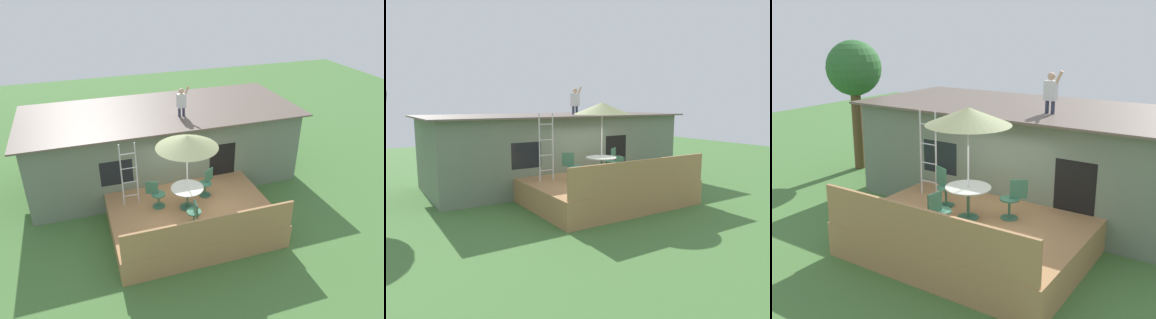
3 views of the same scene
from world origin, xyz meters
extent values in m
plane|color=#477538|center=(0.00, 0.00, 0.00)|extent=(40.00, 40.00, 0.00)
cube|color=slate|center=(0.00, 3.60, 1.40)|extent=(10.00, 4.00, 2.79)
cube|color=#66564C|center=(0.00, 3.60, 2.82)|extent=(10.50, 4.50, 0.06)
cube|color=black|center=(-2.08, 1.61, 1.55)|extent=(1.10, 0.03, 0.90)
cube|color=black|center=(1.78, 1.61, 1.05)|extent=(1.00, 0.03, 2.00)
cube|color=#A87A4C|center=(0.00, 0.00, 0.40)|extent=(5.16, 3.97, 0.80)
cube|color=#A87A4C|center=(0.00, -1.93, 1.25)|extent=(5.06, 0.08, 0.90)
cylinder|color=#33664C|center=(-0.10, -0.04, 0.82)|extent=(0.48, 0.48, 0.03)
cylinder|color=#33664C|center=(-0.10, -0.04, 1.17)|extent=(0.07, 0.07, 0.71)
cylinder|color=#999E93|center=(-0.10, -0.04, 1.53)|extent=(1.04, 1.04, 0.03)
cylinder|color=silver|center=(-0.10, -0.04, 2.00)|extent=(0.04, 0.04, 2.40)
cone|color=#8C9360|center=(-0.10, -0.04, 3.15)|extent=(1.90, 1.90, 0.38)
cylinder|color=silver|center=(-2.02, 0.70, 1.90)|extent=(0.04, 0.04, 2.20)
cylinder|color=silver|center=(-1.54, 0.70, 1.90)|extent=(0.04, 0.04, 2.20)
cylinder|color=silver|center=(-1.78, 0.70, 1.15)|extent=(0.48, 0.03, 0.03)
cylinder|color=silver|center=(-1.78, 0.70, 1.65)|extent=(0.48, 0.03, 0.03)
cylinder|color=silver|center=(-1.78, 0.70, 2.15)|extent=(0.48, 0.03, 0.03)
cylinder|color=silver|center=(-1.78, 0.70, 2.65)|extent=(0.48, 0.03, 0.03)
cylinder|color=#33384C|center=(0.50, 2.75, 3.02)|extent=(0.10, 0.10, 0.34)
cylinder|color=#33384C|center=(0.66, 2.75, 3.02)|extent=(0.10, 0.10, 0.34)
cube|color=silver|center=(0.58, 2.75, 3.44)|extent=(0.32, 0.20, 0.50)
sphere|color=tan|center=(0.58, 2.75, 3.80)|extent=(0.20, 0.20, 0.20)
cylinder|color=tan|center=(0.76, 2.75, 3.74)|extent=(0.26, 0.08, 0.44)
cylinder|color=#33664C|center=(-0.97, 0.31, 0.81)|extent=(0.40, 0.40, 0.02)
cylinder|color=#33664C|center=(-0.97, 0.31, 1.03)|extent=(0.06, 0.06, 0.44)
cylinder|color=#33664C|center=(-0.97, 0.31, 1.26)|extent=(0.44, 0.44, 0.04)
cube|color=#33664C|center=(-1.15, 0.38, 1.50)|extent=(0.39, 0.19, 0.44)
cylinder|color=#33664C|center=(0.68, 0.46, 0.81)|extent=(0.40, 0.40, 0.02)
cylinder|color=#33664C|center=(0.68, 0.46, 1.03)|extent=(0.06, 0.06, 0.44)
cylinder|color=#33664C|center=(0.68, 0.46, 1.26)|extent=(0.44, 0.44, 0.04)
cube|color=#33664C|center=(0.85, 0.56, 1.50)|extent=(0.36, 0.25, 0.44)
cylinder|color=#33664C|center=(-0.19, -0.96, 0.81)|extent=(0.40, 0.40, 0.02)
cylinder|color=#33664C|center=(-0.19, -0.96, 1.03)|extent=(0.06, 0.06, 0.44)
cylinder|color=#33664C|center=(-0.19, -0.96, 1.26)|extent=(0.44, 0.44, 0.04)
cube|color=#33664C|center=(-0.21, -1.15, 1.50)|extent=(0.08, 0.40, 0.44)
cylinder|color=brown|center=(-7.01, 3.30, 1.62)|extent=(0.35, 0.35, 3.25)
sphere|color=#2D662D|center=(-7.01, 3.30, 3.63)|extent=(1.92, 1.92, 1.92)
camera|label=1|loc=(-3.08, -9.45, 7.71)|focal=34.49mm
camera|label=2|loc=(-7.14, -9.76, 3.35)|focal=34.10mm
camera|label=3|loc=(5.18, -8.26, 4.96)|focal=43.24mm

